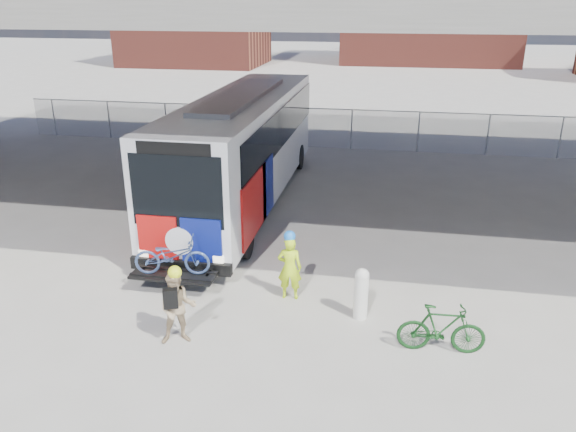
% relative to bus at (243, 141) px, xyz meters
% --- Properties ---
extents(ground, '(160.00, 160.00, 0.00)m').
position_rel_bus_xyz_m(ground, '(2.00, -4.14, -2.11)').
color(ground, '#9E9991').
rests_on(ground, ground).
extents(bus, '(2.67, 13.00, 3.69)m').
position_rel_bus_xyz_m(bus, '(0.00, 0.00, 0.00)').
color(bus, silver).
rests_on(bus, ground).
extents(chainlink_fence, '(30.00, 0.06, 30.00)m').
position_rel_bus_xyz_m(chainlink_fence, '(2.00, 7.86, -0.68)').
color(chainlink_fence, gray).
rests_on(chainlink_fence, ground).
extents(brick_buildings, '(54.00, 22.00, 12.00)m').
position_rel_bus_xyz_m(brick_buildings, '(3.23, 44.09, 3.31)').
color(brick_buildings, maroon).
rests_on(brick_buildings, ground).
extents(bollard, '(0.31, 0.31, 1.18)m').
position_rel_bus_xyz_m(bollard, '(4.41, -6.90, -1.48)').
color(bollard, silver).
rests_on(bollard, ground).
extents(cyclist_hivis, '(0.58, 0.40, 1.68)m').
position_rel_bus_xyz_m(cyclist_hivis, '(2.73, -6.32, -1.30)').
color(cyclist_hivis, '#C7F419').
rests_on(cyclist_hivis, ground).
extents(cyclist_tan, '(0.91, 0.81, 1.71)m').
position_rel_bus_xyz_m(cyclist_tan, '(0.87, -8.52, -1.30)').
color(cyclist_tan, tan).
rests_on(cyclist_tan, ground).
extents(bike_parked, '(1.73, 0.57, 1.03)m').
position_rel_bus_xyz_m(bike_parked, '(6.03, -7.89, -1.59)').
color(bike_parked, '#144119').
rests_on(bike_parked, ground).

